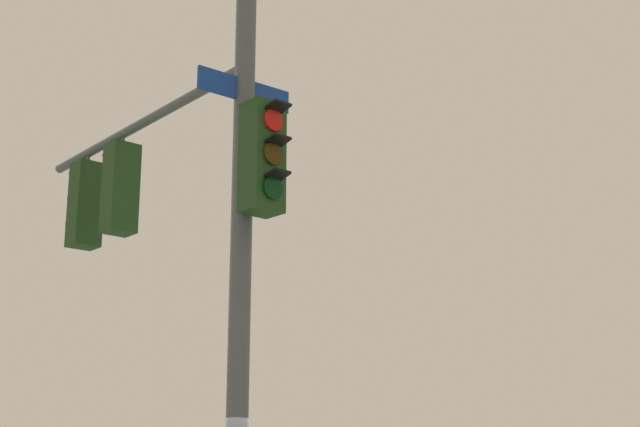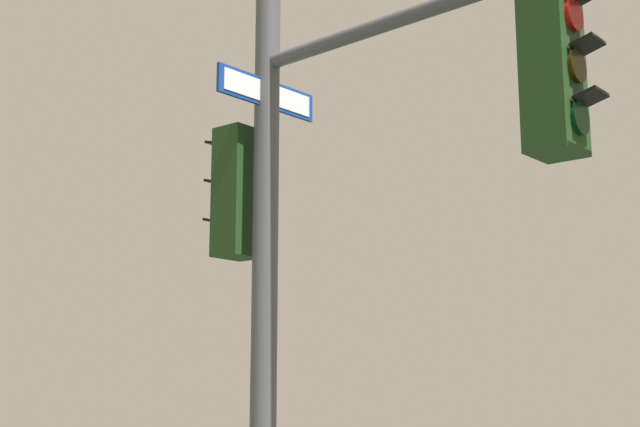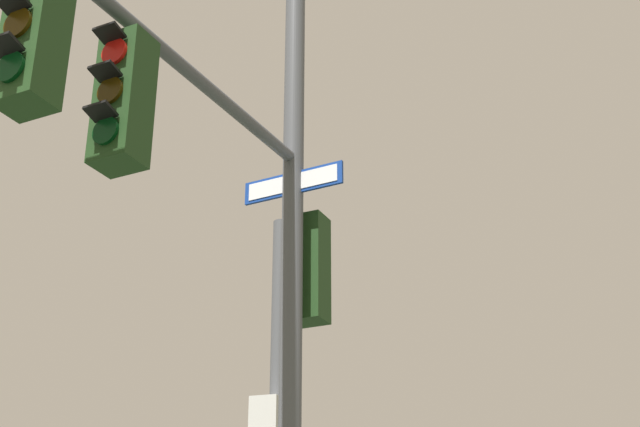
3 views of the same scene
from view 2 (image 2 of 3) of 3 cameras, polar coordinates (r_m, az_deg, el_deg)
name	(u,v)px [view 2 (image 2 of 3)]	position (r m, az deg, el deg)	size (l,w,h in m)	color
main_signal_pole_assembly	(370,132)	(6.85, 3.21, 5.23)	(3.84, 5.02, 9.11)	#4C4F54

